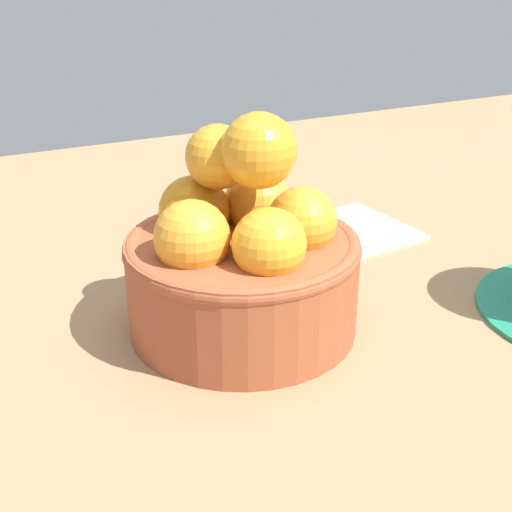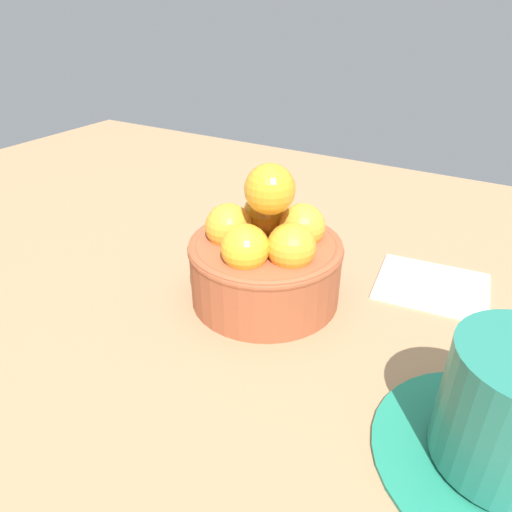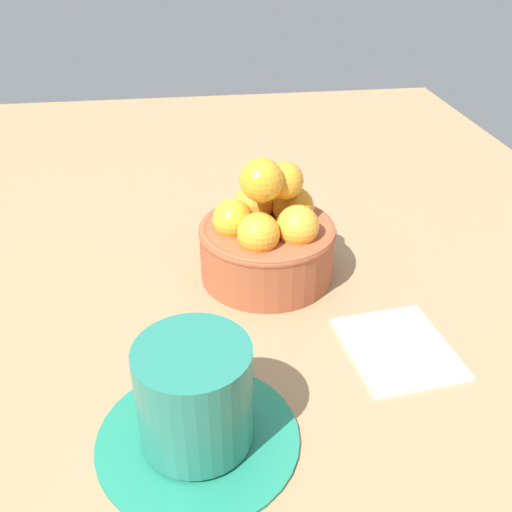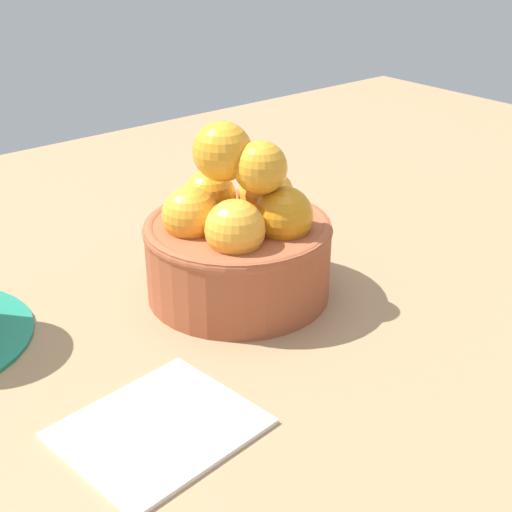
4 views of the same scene
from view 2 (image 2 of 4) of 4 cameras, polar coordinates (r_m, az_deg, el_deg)
name	(u,v)px [view 2 (image 2 of 4)]	position (r cm, az deg, el deg)	size (l,w,h in cm)	color
ground_plane	(265,317)	(44.71, 1.09, -7.58)	(130.51, 86.80, 4.80)	#997551
terracotta_bowl	(266,254)	(40.93, 1.20, 0.19)	(13.74, 13.74, 13.19)	#9E4C2D
coffee_cup	(511,420)	(31.24, 29.06, -17.29)	(14.70, 14.70, 8.46)	#1F7A5E
folded_napkin	(432,285)	(47.57, 21.00, -3.35)	(10.20, 8.73, 0.60)	white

